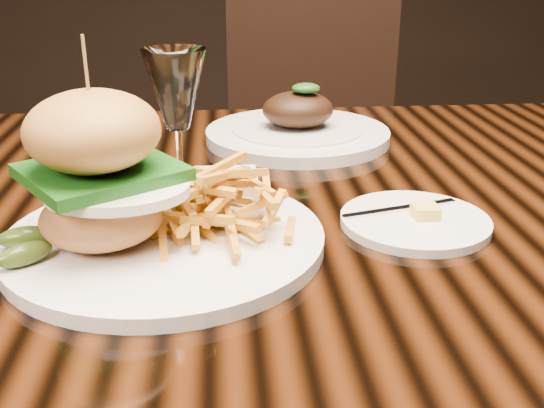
{
  "coord_description": "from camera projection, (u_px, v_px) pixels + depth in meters",
  "views": [
    {
      "loc": [
        -0.06,
        -0.73,
        1.04
      ],
      "look_at": [
        -0.01,
        -0.17,
        0.81
      ],
      "focal_mm": 42.0,
      "sensor_mm": 36.0,
      "label": 1
    }
  ],
  "objects": [
    {
      "name": "dining_table",
      "position": [
        272.0,
        251.0,
        0.82
      ],
      "size": [
        1.6,
        0.9,
        0.75
      ],
      "color": "black",
      "rests_on": "ground"
    },
    {
      "name": "burger_plate",
      "position": [
        153.0,
        197.0,
        0.63
      ],
      "size": [
        0.33,
        0.33,
        0.22
      ],
      "rotation": [
        0.0,
        0.0,
        0.38
      ],
      "color": "silver",
      "rests_on": "dining_table"
    },
    {
      "name": "chair_far",
      "position": [
        314.0,
        146.0,
        1.7
      ],
      "size": [
        0.48,
        0.49,
        0.95
      ],
      "rotation": [
        0.0,
        0.0,
        -0.05
      ],
      "color": "black",
      "rests_on": "ground"
    },
    {
      "name": "wine_glass",
      "position": [
        176.0,
        95.0,
        0.69
      ],
      "size": [
        0.07,
        0.07,
        0.19
      ],
      "color": "white",
      "rests_on": "dining_table"
    },
    {
      "name": "side_saucer",
      "position": [
        415.0,
        221.0,
        0.7
      ],
      "size": [
        0.16,
        0.16,
        0.02
      ],
      "rotation": [
        0.0,
        0.0,
        -0.26
      ],
      "color": "silver",
      "rests_on": "dining_table"
    },
    {
      "name": "ramekin",
      "position": [
        226.0,
        189.0,
        0.76
      ],
      "size": [
        0.09,
        0.09,
        0.04
      ],
      "primitive_type": "cube",
      "rotation": [
        0.0,
        0.0,
        -0.26
      ],
      "color": "silver",
      "rests_on": "dining_table"
    },
    {
      "name": "far_dish",
      "position": [
        298.0,
        129.0,
        1.0
      ],
      "size": [
        0.29,
        0.29,
        0.09
      ],
      "rotation": [
        0.0,
        0.0,
        -0.0
      ],
      "color": "silver",
      "rests_on": "dining_table"
    }
  ]
}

